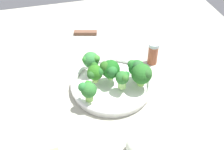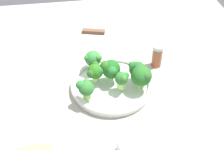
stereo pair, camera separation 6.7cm
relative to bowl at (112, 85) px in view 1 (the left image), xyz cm
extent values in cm
cube|color=#A7A795|center=(2.66, -0.39, -2.84)|extent=(130.00, 130.00, 2.50)
cylinder|color=white|center=(0.00, 0.00, -0.89)|extent=(26.30, 26.30, 1.41)
torus|color=white|center=(0.00, 0.00, 0.67)|extent=(27.40, 27.40, 1.72)
cylinder|color=#87C14E|center=(-8.76, 3.46, 2.70)|extent=(2.44, 2.44, 2.34)
sphere|color=#256623|center=(-8.76, 3.46, 6.04)|extent=(6.67, 6.67, 6.67)
sphere|color=#285B2C|center=(-8.19, 1.15, 7.36)|extent=(3.36, 3.36, 3.36)
sphere|color=#285C25|center=(-9.81, 5.04, 7.27)|extent=(3.23, 3.23, 3.23)
cylinder|color=#91CA68|center=(-2.51, 3.04, 2.81)|extent=(2.70, 2.70, 2.55)
sphere|color=#2D6E2C|center=(-2.51, 3.04, 5.48)|extent=(4.30, 4.30, 4.30)
sphere|color=#2A7122|center=(-3.90, 2.62, 5.83)|extent=(2.10, 2.10, 2.10)
sphere|color=#236C29|center=(-4.12, 2.41, 5.99)|extent=(2.00, 2.00, 2.00)
sphere|color=#326F28|center=(-2.99, 4.47, 6.48)|extent=(2.24, 2.24, 2.24)
cylinder|color=#86CC5E|center=(0.02, -1.76, 2.53)|extent=(2.00, 2.00, 1.99)
sphere|color=#1B5F1B|center=(0.02, -1.76, 5.53)|extent=(6.15, 6.15, 6.15)
sphere|color=#266624|center=(1.97, -1.73, 6.10)|extent=(3.44, 3.44, 3.44)
sphere|color=#25692A|center=(0.02, 0.39, 6.43)|extent=(3.42, 3.42, 3.42)
sphere|color=#2A5E1C|center=(1.87, -1.86, 6.93)|extent=(3.48, 3.48, 3.48)
cylinder|color=#83C35A|center=(-8.42, -0.69, 2.53)|extent=(1.81, 1.81, 2.01)
sphere|color=#216824|center=(-8.42, -0.69, 5.32)|extent=(5.50, 5.50, 5.50)
sphere|color=#2D742D|center=(-7.20, -1.77, 6.13)|extent=(2.97, 2.97, 2.97)
sphere|color=#307723|center=(-9.13, 1.09, 6.71)|extent=(2.60, 2.60, 2.60)
cylinder|color=#85BF5B|center=(5.31, -7.74, 2.78)|extent=(1.84, 1.84, 2.50)
sphere|color=#347C39|center=(5.31, -7.74, 5.82)|extent=(5.52, 5.52, 5.52)
sphere|color=#3C832F|center=(3.59, -6.51, 7.01)|extent=(2.40, 2.40, 2.40)
sphere|color=#30802D|center=(7.19, -7.32, 6.63)|extent=(2.24, 2.24, 2.24)
cylinder|color=#81BC54|center=(8.70, 6.05, 2.87)|extent=(2.51, 2.51, 2.68)
sphere|color=#2E712D|center=(8.70, 6.05, 5.78)|extent=(4.85, 4.85, 4.85)
sphere|color=#2A7332|center=(10.34, 5.63, 6.93)|extent=(2.89, 2.89, 2.89)
sphere|color=#287620|center=(8.53, 4.32, 6.40)|extent=(2.42, 2.42, 2.42)
cylinder|color=#A0C961|center=(5.17, -1.79, 2.53)|extent=(2.01, 2.01, 2.00)
sphere|color=#296A1A|center=(5.17, -1.79, 5.22)|extent=(5.19, 5.19, 5.19)
sphere|color=#265922|center=(6.68, -0.77, 5.67)|extent=(2.63, 2.63, 2.63)
sphere|color=#225A1A|center=(4.99, -3.37, 6.52)|extent=(2.64, 2.64, 2.64)
sphere|color=#266A26|center=(3.86, -1.03, 5.96)|extent=(2.89, 2.89, 2.89)
cube|color=silver|center=(-10.13, -31.20, -1.39)|extent=(17.10, 6.88, 0.40)
cube|color=brown|center=(2.72, -34.62, -0.84)|extent=(9.84, 4.59, 1.50)
sphere|color=silver|center=(-0.01, 25.20, 1.08)|extent=(5.35, 5.35, 5.35)
cylinder|color=brown|center=(-17.89, -9.64, 2.14)|extent=(3.59, 3.59, 7.47)
cylinder|color=#ADBDC3|center=(-17.89, -9.64, 6.51)|extent=(3.77, 3.77, 1.26)
camera|label=1|loc=(16.56, 63.99, 63.68)|focal=44.26mm
camera|label=2|loc=(9.98, 65.34, 63.68)|focal=44.26mm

